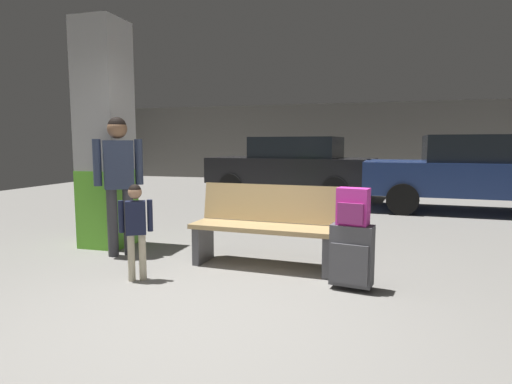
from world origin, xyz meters
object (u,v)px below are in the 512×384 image
Objects in this scene: suitcase at (352,255)px; adult at (119,171)px; parked_car_far at (293,165)px; child at (136,222)px; bench at (265,226)px; structural_pillar at (105,136)px; backpack_bright at (353,207)px; parked_car_near at (475,171)px.

adult reaches higher than suitcase.
adult is 0.39× the size of parked_car_far.
child is at bearing -171.10° from suitcase.
structural_pillar is at bearing 171.27° from bench.
adult is 6.28m from parked_car_far.
backpack_bright reaches higher than bench.
backpack_bright reaches higher than suitcase.
backpack_bright is at bearing -28.52° from bench.
suitcase is 0.15× the size of parked_car_near.
parked_car_near is (5.25, 4.36, -0.63)m from structural_pillar.
child is 0.22× the size of parked_car_far.
suitcase is at bearing -28.49° from bench.
structural_pillar is at bearing -140.30° from parked_car_near.
parked_car_far is (1.34, 5.82, -0.63)m from structural_pillar.
suitcase is 2.87m from adult.
parked_car_far is at bearing 81.87° from adult.
suitcase is at bearing -9.62° from adult.
parked_car_near is (2.06, 5.23, 0.03)m from backpack_bright.
backpack_bright is 0.08× the size of parked_car_near.
adult reaches higher than parked_car_far.
backpack_bright is 5.62m from parked_car_near.
adult is 6.76m from parked_car_near.
structural_pillar reaches higher than suitcase.
parked_car_near is (3.91, -1.46, 0.00)m from parked_car_far.
bench is at bearing 151.51° from suitcase.
adult is at bearing -178.17° from bench.
bench is 0.98× the size of adult.
parked_car_far is at bearing 159.56° from parked_car_near.
parked_car_far is at bearing 77.02° from structural_pillar.
structural_pillar is 8.52× the size of backpack_bright.
structural_pillar is 1.75× the size of adult.
bench is 1.38m from child.
bench is 0.38× the size of parked_car_far.
backpack_bright is at bearing -9.63° from adult.
backpack_bright is (3.20, -0.87, -0.67)m from structural_pillar.
parked_car_far reaches higher than suitcase.
child is (1.15, -1.18, -0.85)m from structural_pillar.
structural_pillar is at bearing -102.98° from parked_car_far.
parked_car_near is at bearing 53.52° from child.
suitcase is 0.63× the size of child.
child is 0.23× the size of parked_car_near.
bench is 0.39× the size of parked_car_near.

